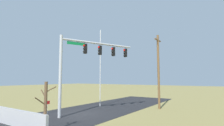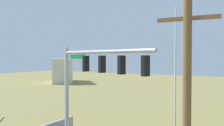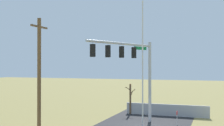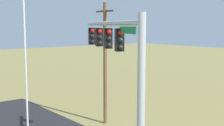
% 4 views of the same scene
% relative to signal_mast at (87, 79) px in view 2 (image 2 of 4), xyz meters
% --- Properties ---
extents(signal_mast, '(7.64, 3.29, 7.42)m').
position_rel_signal_mast_xyz_m(signal_mast, '(0.00, 0.00, 0.00)').
color(signal_mast, '#B2B5BA').
rests_on(signal_mast, ground_plane).
extents(flagpole, '(0.10, 0.10, 9.71)m').
position_rel_signal_mast_xyz_m(flagpole, '(-4.81, -2.05, -0.56)').
color(flagpole, silver).
rests_on(flagpole, ground_plane).
extents(distant_building, '(11.39, 11.78, 6.27)m').
position_rel_signal_mast_xyz_m(distant_building, '(36.19, -40.16, -2.28)').
color(distant_building, beige).
rests_on(distant_building, ground_plane).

